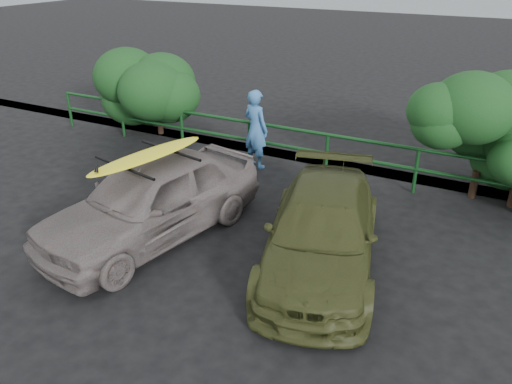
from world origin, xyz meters
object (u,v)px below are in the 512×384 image
at_px(olive_vehicle, 322,231).
at_px(man, 256,129).
at_px(guardrail, 287,148).
at_px(sedan, 152,199).
at_px(surfboard, 148,155).

bearing_deg(olive_vehicle, man, 117.04).
bearing_deg(guardrail, sedan, -101.86).
xyz_separation_m(olive_vehicle, surfboard, (-3.02, -0.51, 0.96)).
xyz_separation_m(sedan, olive_vehicle, (3.02, 0.51, -0.13)).
distance_m(sedan, olive_vehicle, 3.06).
bearing_deg(sedan, guardrail, 90.02).
height_order(olive_vehicle, surfboard, surfboard).
relative_size(man, surfboard, 0.78).
bearing_deg(surfboard, olive_vehicle, 21.52).
xyz_separation_m(olive_vehicle, man, (-2.88, 3.25, 0.32)).
distance_m(guardrail, surfboard, 4.22).
bearing_deg(man, surfboard, 105.56).
distance_m(guardrail, olive_vehicle, 4.11).
relative_size(sedan, surfboard, 1.81).
bearing_deg(man, sedan, 105.56).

